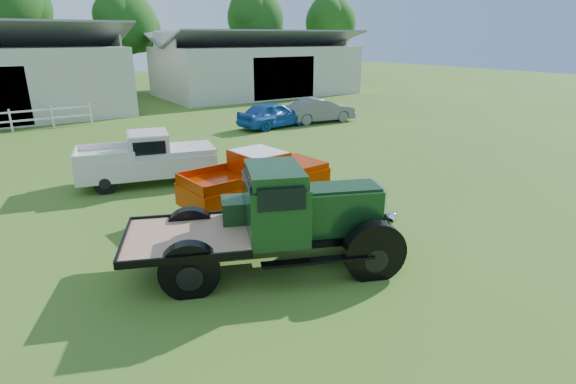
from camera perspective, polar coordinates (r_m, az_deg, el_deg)
ground at (r=10.91m, az=2.62°, el=-7.15°), size 120.00×120.00×0.00m
shed_right at (r=40.16m, az=-4.05°, el=15.98°), size 16.80×9.20×5.20m
tree_b at (r=41.92m, az=-32.73°, el=17.61°), size 6.90×6.90×11.50m
tree_c at (r=42.27m, az=-19.65°, el=17.71°), size 5.40×5.40×9.00m
tree_d at (r=48.16m, az=-4.11°, el=19.37°), size 6.00×6.00×10.00m
tree_e at (r=51.00m, az=5.38°, el=19.04°), size 5.70×5.70×9.50m
vintage_flatbed at (r=9.64m, az=-2.33°, el=-3.38°), size 6.18×4.31×2.28m
red_pickup at (r=13.33m, az=-4.02°, el=1.72°), size 4.78×2.24×1.69m
white_pickup at (r=16.17m, az=-17.48°, el=4.09°), size 5.02×2.91×1.73m
misc_car_blue at (r=25.29m, az=-1.88°, el=9.82°), size 4.39×2.22×1.43m
misc_car_grey at (r=26.91m, az=4.08°, el=10.30°), size 4.33×1.94×1.38m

